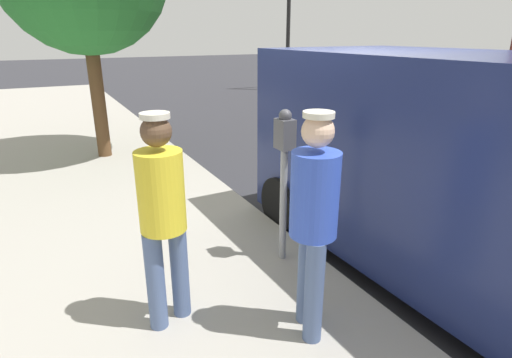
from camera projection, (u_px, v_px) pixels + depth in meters
ground_plane at (340, 217)px, 5.50m from camera, size 80.00×80.00×0.00m
sidewalk_slab at (48, 282)px, 3.95m from camera, size 5.00×32.00×0.15m
parking_meter_near at (284, 161)px, 3.88m from camera, size 0.14×0.18×1.52m
pedestrian_in_yellow at (163, 210)px, 3.00m from camera, size 0.35×0.34×1.67m
pedestrian_in_blue at (314, 214)px, 2.89m from camera, size 0.34×0.35×1.69m
parked_van at (506, 176)px, 3.55m from camera, size 2.25×5.25×2.15m
traffic_light_corner at (306, 2)px, 16.89m from camera, size 2.48×0.42×5.20m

